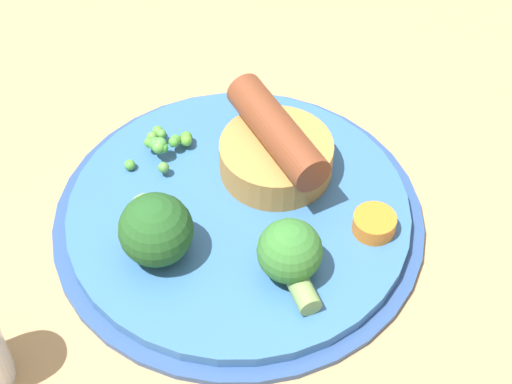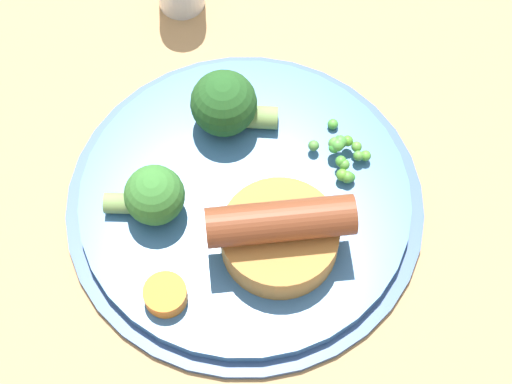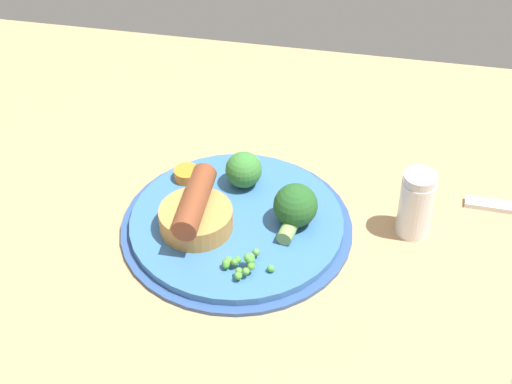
% 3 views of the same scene
% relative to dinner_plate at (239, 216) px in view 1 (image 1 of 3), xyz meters
% --- Properties ---
extents(dining_table, '(1.10, 0.80, 0.03)m').
position_rel_dinner_plate_xyz_m(dining_table, '(-0.02, -0.01, -0.02)').
color(dining_table, tan).
rests_on(dining_table, ground).
extents(dinner_plate, '(0.25, 0.25, 0.01)m').
position_rel_dinner_plate_xyz_m(dinner_plate, '(0.00, 0.00, 0.00)').
color(dinner_plate, '#2D4C84').
rests_on(dinner_plate, dining_table).
extents(sausage_pudding, '(0.08, 0.10, 0.05)m').
position_rel_dinner_plate_xyz_m(sausage_pudding, '(-0.04, -0.02, 0.03)').
color(sausage_pudding, '#BC8442').
rests_on(sausage_pudding, dinner_plate).
extents(pea_pile, '(0.05, 0.04, 0.02)m').
position_rel_dinner_plate_xyz_m(pea_pile, '(0.02, -0.07, 0.02)').
color(pea_pile, '#52983C').
rests_on(pea_pile, dinner_plate).
extents(broccoli_floret_near, '(0.05, 0.06, 0.05)m').
position_rel_dinner_plate_xyz_m(broccoli_floret_near, '(0.06, 0.01, 0.03)').
color(broccoli_floret_near, '#235623').
rests_on(broccoli_floret_near, dinner_plate).
extents(broccoli_floret_far, '(0.04, 0.06, 0.04)m').
position_rel_dinner_plate_xyz_m(broccoli_floret_far, '(-0.00, 0.06, 0.03)').
color(broccoli_floret_far, '#387A33').
rests_on(broccoli_floret_far, dinner_plate).
extents(carrot_slice_2, '(0.03, 0.03, 0.01)m').
position_rel_dinner_plate_xyz_m(carrot_slice_2, '(-0.07, 0.06, 0.01)').
color(carrot_slice_2, orange).
rests_on(carrot_slice_2, dinner_plate).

